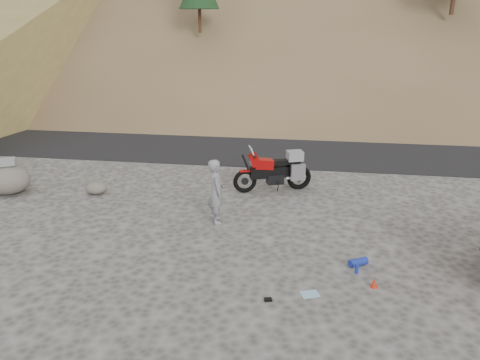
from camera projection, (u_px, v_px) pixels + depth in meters
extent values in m
plane|color=#454240|center=(233.00, 238.00, 10.96)|extent=(140.00, 140.00, 0.00)
cube|color=black|center=(269.00, 143.00, 19.36)|extent=(120.00, 7.00, 0.05)
cylinder|color=#3D2316|center=(200.00, 18.00, 23.00)|extent=(0.17, 0.17, 1.40)
torus|color=black|center=(245.00, 181.00, 13.72)|extent=(0.71, 0.36, 0.71)
cylinder|color=black|center=(245.00, 181.00, 13.72)|extent=(0.22, 0.13, 0.21)
torus|color=black|center=(299.00, 178.00, 14.03)|extent=(0.76, 0.40, 0.75)
cylinder|color=black|center=(299.00, 178.00, 14.03)|extent=(0.25, 0.16, 0.24)
cylinder|color=black|center=(248.00, 168.00, 13.61)|extent=(0.40, 0.20, 0.87)
cylinder|color=black|center=(253.00, 154.00, 13.50)|extent=(0.27, 0.64, 0.05)
cube|color=black|center=(272.00, 172.00, 13.79)|extent=(1.30, 0.68, 0.32)
cube|color=black|center=(275.00, 179.00, 13.88)|extent=(0.56, 0.47, 0.30)
cube|color=#970808|center=(264.00, 164.00, 13.66)|extent=(0.64, 0.50, 0.33)
cube|color=#970808|center=(254.00, 160.00, 13.56)|extent=(0.43, 0.45, 0.38)
cube|color=silver|center=(252.00, 151.00, 13.46)|extent=(0.23, 0.35, 0.27)
cube|color=black|center=(281.00, 162.00, 13.75)|extent=(0.64, 0.42, 0.13)
cube|color=black|center=(294.00, 163.00, 13.84)|extent=(0.42, 0.31, 0.11)
cube|color=#BCBCC2|center=(298.00, 172.00, 13.66)|extent=(0.45, 0.27, 0.48)
cube|color=#BCBCC2|center=(292.00, 167.00, 14.17)|extent=(0.45, 0.27, 0.48)
cube|color=gray|center=(295.00, 156.00, 13.77)|extent=(0.55, 0.50, 0.28)
cube|color=#970808|center=(245.00, 171.00, 13.61)|extent=(0.35, 0.23, 0.04)
cylinder|color=black|center=(278.00, 186.00, 13.77)|extent=(0.10, 0.22, 0.39)
cylinder|color=#BCBCC2|center=(294.00, 177.00, 13.83)|extent=(0.49, 0.26, 0.14)
imported|color=gray|center=(217.00, 221.00, 11.86)|extent=(0.58, 0.70, 1.64)
ellipsoid|color=#605B52|center=(7.00, 179.00, 13.63)|extent=(1.66, 1.54, 0.88)
cube|color=gray|center=(4.00, 162.00, 13.46)|extent=(0.82, 0.77, 0.18)
ellipsoid|color=#605B52|center=(96.00, 188.00, 13.69)|extent=(0.70, 0.65, 0.37)
cylinder|color=#192C9A|center=(358.00, 262.00, 9.72)|extent=(0.43, 0.35, 0.16)
cylinder|color=#192C9A|center=(357.00, 268.00, 9.43)|extent=(0.08, 0.08, 0.21)
cone|color=red|center=(374.00, 283.00, 8.93)|extent=(0.15, 0.15, 0.18)
cube|color=black|center=(268.00, 300.00, 8.53)|extent=(0.16, 0.13, 0.04)
cube|color=#8BBCD7|center=(310.00, 294.00, 8.72)|extent=(0.40, 0.35, 0.01)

